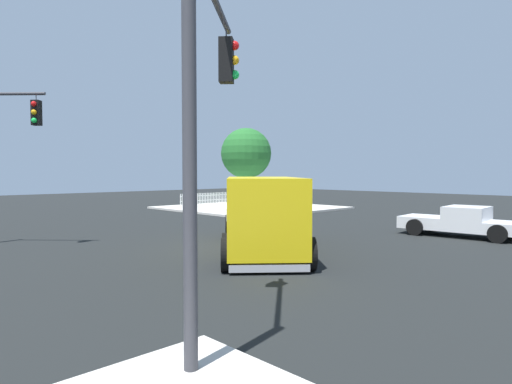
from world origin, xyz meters
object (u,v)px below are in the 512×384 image
(pickup_white, at_px, (462,221))
(pedestrian_near_corner, at_px, (239,196))
(traffic_light_secondary, at_px, (207,95))
(shade_tree_near, at_px, (246,153))
(delivery_truck, at_px, (261,212))

(pickup_white, bearing_deg, pedestrian_near_corner, -97.13)
(traffic_light_secondary, height_order, pickup_white, traffic_light_secondary)
(pickup_white, xyz_separation_m, shade_tree_near, (-4.97, -19.77, 3.83))
(delivery_truck, relative_size, shade_tree_near, 1.23)
(pedestrian_near_corner, bearing_deg, shade_tree_near, -141.99)
(traffic_light_secondary, relative_size, pedestrian_near_corner, 3.58)
(traffic_light_secondary, height_order, pedestrian_near_corner, traffic_light_secondary)
(delivery_truck, relative_size, traffic_light_secondary, 1.32)
(pickup_white, height_order, pedestrian_near_corner, pedestrian_near_corner)
(pedestrian_near_corner, height_order, shade_tree_near, shade_tree_near)
(traffic_light_secondary, bearing_deg, delivery_truck, -140.41)
(traffic_light_secondary, distance_m, pickup_white, 16.48)
(shade_tree_near, bearing_deg, delivery_truck, 48.67)
(traffic_light_secondary, bearing_deg, pickup_white, -173.13)
(delivery_truck, height_order, pedestrian_near_corner, delivery_truck)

